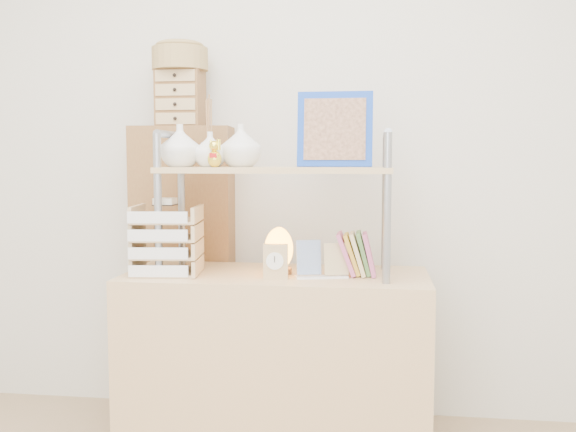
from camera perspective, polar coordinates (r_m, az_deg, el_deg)
name	(u,v)px	position (r m, az deg, el deg)	size (l,w,h in m)	color
desk	(276,365)	(2.65, -1.06, -13.13)	(1.20, 0.50, 0.75)	tan
cabinet	(184,273)	(3.03, -9.19, -5.01)	(0.45, 0.24, 1.35)	brown
hutch	(255,163)	(2.54, -2.99, 4.68)	(0.91, 0.34, 0.72)	gray
letter_tray	(166,244)	(2.57, -10.77, -2.45)	(0.27, 0.26, 0.30)	tan
salt_lamp	(279,250)	(2.54, -0.83, -3.03)	(0.12, 0.11, 0.19)	brown
desk_clock	(276,262)	(2.43, -1.11, -4.07)	(0.10, 0.05, 0.13)	tan
postcard_stand	(322,267)	(2.46, 3.01, -4.56)	(0.21, 0.11, 0.14)	white
drawer_chest	(180,99)	(2.98, -9.54, 10.25)	(0.20, 0.16, 0.25)	brown
woven_basket	(180,59)	(3.00, -9.58, 13.58)	(0.25, 0.25, 0.10)	olive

